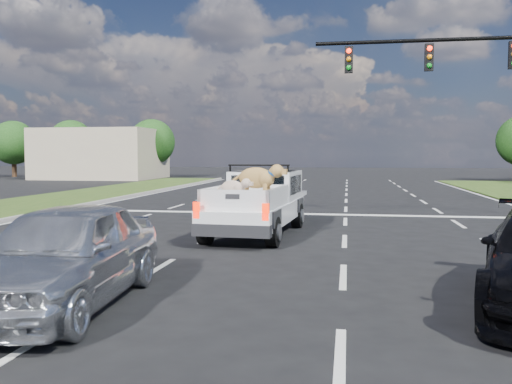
% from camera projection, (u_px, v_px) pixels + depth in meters
% --- Properties ---
extents(ground, '(160.00, 160.00, 0.00)m').
position_uv_depth(ground, '(247.00, 273.00, 9.97)').
color(ground, black).
rests_on(ground, ground).
extents(road_markings, '(17.75, 60.00, 0.01)m').
position_uv_depth(road_markings, '(287.00, 226.00, 16.42)').
color(road_markings, silver).
rests_on(road_markings, ground).
extents(curb_left, '(0.15, 60.00, 0.14)m').
position_uv_depth(curb_left, '(5.00, 220.00, 17.37)').
color(curb_left, '#9B948E').
rests_on(curb_left, ground).
extents(traffic_signal, '(9.11, 0.31, 7.00)m').
position_uv_depth(traffic_signal, '(506.00, 81.00, 18.76)').
color(traffic_signal, black).
rests_on(traffic_signal, ground).
extents(building_left, '(10.00, 8.00, 4.40)m').
position_uv_depth(building_left, '(102.00, 154.00, 48.56)').
color(building_left, tan).
rests_on(building_left, ground).
extents(tree_far_a, '(4.20, 4.20, 5.40)m').
position_uv_depth(tree_far_a, '(13.00, 143.00, 52.12)').
color(tree_far_a, '#332114').
rests_on(tree_far_a, ground).
extents(tree_far_b, '(4.20, 4.20, 5.40)m').
position_uv_depth(tree_far_b, '(71.00, 143.00, 51.11)').
color(tree_far_b, '#332114').
rests_on(tree_far_b, ground).
extents(tree_far_c, '(4.20, 4.20, 5.40)m').
position_uv_depth(tree_far_c, '(152.00, 142.00, 49.78)').
color(tree_far_c, '#332114').
rests_on(tree_far_c, ground).
extents(pickup_truck, '(2.22, 5.21, 1.91)m').
position_uv_depth(pickup_truck, '(258.00, 201.00, 14.79)').
color(pickup_truck, black).
rests_on(pickup_truck, ground).
extents(silver_sedan, '(2.06, 4.52, 1.50)m').
position_uv_depth(silver_sedan, '(64.00, 254.00, 7.78)').
color(silver_sedan, silver).
rests_on(silver_sedan, ground).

